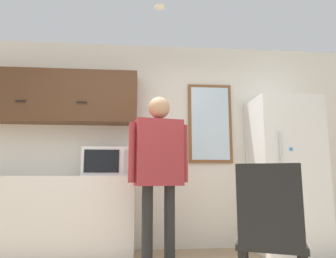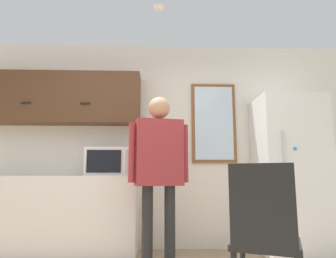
{
  "view_description": "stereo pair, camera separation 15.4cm",
  "coord_description": "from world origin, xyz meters",
  "px_view_note": "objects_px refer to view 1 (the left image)",
  "views": [
    {
      "loc": [
        -0.07,
        -1.97,
        0.91
      ],
      "look_at": [
        0.19,
        1.08,
        1.39
      ],
      "focal_mm": 32.0,
      "sensor_mm": 36.0,
      "label": 1
    },
    {
      "loc": [
        0.08,
        -1.98,
        0.91
      ],
      "look_at": [
        0.19,
        1.08,
        1.39
      ],
      "focal_mm": 32.0,
      "sensor_mm": 36.0,
      "label": 2
    }
  ],
  "objects_px": {
    "microwave": "(108,162)",
    "chair": "(271,232)",
    "refrigerator": "(286,174)",
    "person": "(159,160)"
  },
  "relations": [
    {
      "from": "microwave",
      "to": "chair",
      "type": "xyz_separation_m",
      "value": [
        1.27,
        -1.62,
        -0.53
      ]
    },
    {
      "from": "microwave",
      "to": "refrigerator",
      "type": "distance_m",
      "value": 2.18
    },
    {
      "from": "person",
      "to": "refrigerator",
      "type": "height_order",
      "value": "refrigerator"
    },
    {
      "from": "person",
      "to": "chair",
      "type": "height_order",
      "value": "person"
    },
    {
      "from": "refrigerator",
      "to": "chair",
      "type": "height_order",
      "value": "refrigerator"
    },
    {
      "from": "refrigerator",
      "to": "microwave",
      "type": "bearing_deg",
      "value": 178.99
    },
    {
      "from": "person",
      "to": "chair",
      "type": "distance_m",
      "value": 1.37
    },
    {
      "from": "microwave",
      "to": "chair",
      "type": "height_order",
      "value": "microwave"
    },
    {
      "from": "refrigerator",
      "to": "chair",
      "type": "bearing_deg",
      "value": -119.77
    },
    {
      "from": "microwave",
      "to": "person",
      "type": "height_order",
      "value": "person"
    }
  ]
}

